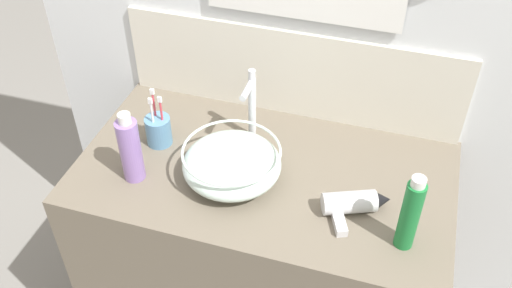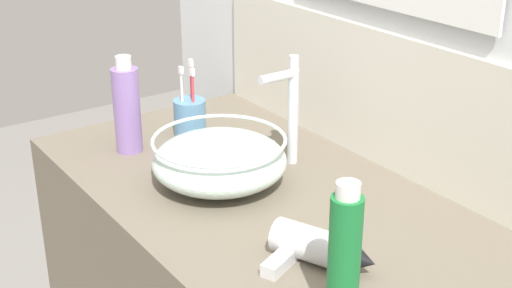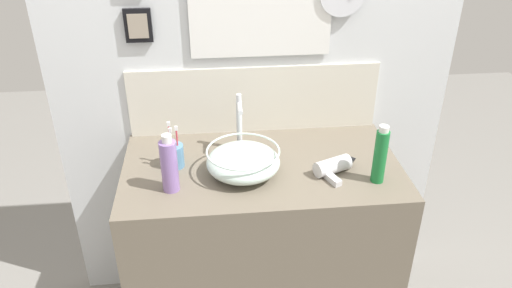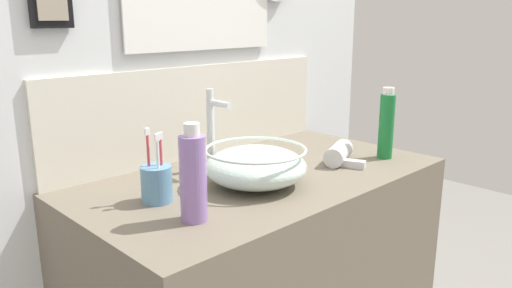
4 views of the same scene
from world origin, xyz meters
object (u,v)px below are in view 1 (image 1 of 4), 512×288
(hair_drier, at_px, (354,204))
(lotion_bottle, at_px, (130,149))
(faucet, at_px, (251,103))
(shampoo_bottle, at_px, (410,214))
(toothbrush_cup, at_px, (158,130))
(glass_bowl_sink, at_px, (232,164))

(hair_drier, relative_size, lotion_bottle, 0.85)
(faucet, bearing_deg, lotion_bottle, -136.12)
(lotion_bottle, bearing_deg, shampoo_bottle, -1.63)
(hair_drier, bearing_deg, toothbrush_cup, 170.06)
(glass_bowl_sink, xyz_separation_m, faucet, (0.00, 0.19, 0.09))
(glass_bowl_sink, relative_size, lotion_bottle, 1.24)
(toothbrush_cup, distance_m, shampoo_bottle, 0.81)
(hair_drier, relative_size, shampoo_bottle, 0.83)
(toothbrush_cup, bearing_deg, lotion_bottle, -92.00)
(glass_bowl_sink, distance_m, faucet, 0.21)
(lotion_bottle, bearing_deg, glass_bowl_sink, 15.95)
(hair_drier, xyz_separation_m, toothbrush_cup, (-0.64, 0.11, 0.02))
(shampoo_bottle, bearing_deg, hair_drier, 152.67)
(shampoo_bottle, xyz_separation_m, lotion_bottle, (-0.79, 0.02, -0.01))
(faucet, xyz_separation_m, toothbrush_cup, (-0.27, -0.10, -0.09))
(faucet, xyz_separation_m, hair_drier, (0.36, -0.21, -0.11))
(toothbrush_cup, bearing_deg, faucet, 20.67)
(faucet, height_order, shampoo_bottle, faucet)
(glass_bowl_sink, distance_m, hair_drier, 0.37)
(faucet, xyz_separation_m, shampoo_bottle, (0.51, -0.29, -0.03))
(faucet, height_order, lotion_bottle, faucet)
(glass_bowl_sink, height_order, shampoo_bottle, shampoo_bottle)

